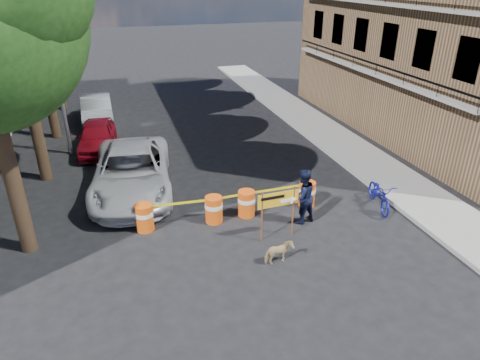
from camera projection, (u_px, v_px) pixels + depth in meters
ground at (269, 248)px, 12.70m from camera, size 120.00×120.00×0.00m
sidewalk_east at (351, 150)px, 19.45m from camera, size 2.40×40.00×0.15m
apartment_building at (453, 5)px, 20.09m from camera, size 8.00×16.00×12.00m
tree_mid_a at (14, 17)px, 14.34m from camera, size 5.25×5.00×8.68m
streetlamp at (55, 54)px, 17.41m from camera, size 1.25×0.18×8.00m
barrel_far_left at (144, 217)px, 13.38m from camera, size 0.58×0.58×0.90m
barrel_mid_left at (214, 209)px, 13.83m from camera, size 0.58×0.58×0.90m
barrel_mid_right at (246, 203)px, 14.20m from camera, size 0.58×0.58×0.90m
barrel_far_right at (307, 193)px, 14.81m from camera, size 0.58×0.58×0.90m
detour_sign at (283, 202)px, 12.69m from camera, size 1.30×0.25×1.67m
pedestrian at (302, 196)px, 13.64m from camera, size 1.04×0.89×1.86m
bicycle at (381, 182)px, 14.48m from camera, size 0.91×1.15×1.94m
dog at (279, 253)px, 11.89m from camera, size 0.85×0.49×0.68m
suv_white at (132, 171)px, 15.60m from camera, size 3.37×6.20×1.65m
sedan_red at (97, 136)px, 19.37m from camera, size 1.87×4.06×1.35m
sedan_silver at (97, 109)px, 22.99m from camera, size 1.65×4.43×1.45m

